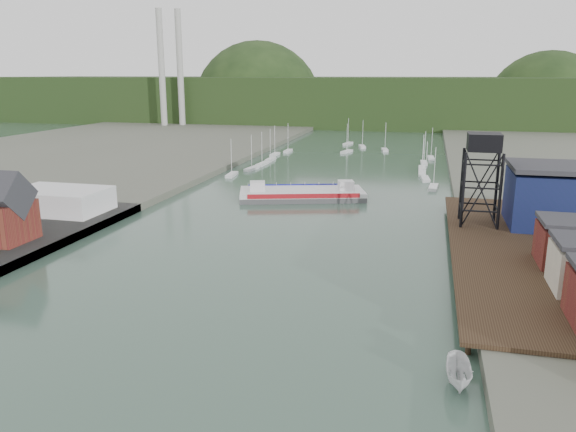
% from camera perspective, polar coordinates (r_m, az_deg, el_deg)
% --- Properties ---
extents(ground, '(600.00, 600.00, 0.00)m').
position_cam_1_polar(ground, '(57.74, -15.04, -15.29)').
color(ground, '#334F42').
rests_on(ground, ground).
extents(east_pier, '(14.00, 70.00, 2.45)m').
position_cam_1_polar(east_pier, '(92.86, 20.45, -3.00)').
color(east_pier, black).
rests_on(east_pier, ground).
extents(white_shed, '(18.00, 12.00, 4.50)m').
position_cam_1_polar(white_shed, '(119.08, -22.18, 1.49)').
color(white_shed, silver).
rests_on(white_shed, west_quay).
extents(lift_tower, '(6.50, 6.50, 16.00)m').
position_cam_1_polar(lift_tower, '(102.57, 19.27, 6.55)').
color(lift_tower, black).
rests_on(lift_tower, east_pier).
extents(blue_shed, '(20.50, 14.50, 11.30)m').
position_cam_1_polar(blue_shed, '(108.24, 26.72, 1.57)').
color(blue_shed, '#0C1A36').
rests_on(blue_shed, east_land).
extents(marina_sailboats, '(57.71, 92.65, 0.90)m').
position_cam_1_polar(marina_sailboats, '(185.75, 6.01, 5.62)').
color(marina_sailboats, silver).
rests_on(marina_sailboats, ground).
extents(smokestacks, '(11.20, 8.20, 60.00)m').
position_cam_1_polar(smokestacks, '(305.77, -11.81, 14.35)').
color(smokestacks, '#A9A8A3').
rests_on(smokestacks, ground).
extents(distant_hills, '(500.00, 120.00, 80.00)m').
position_cam_1_polar(distant_hills, '(346.49, 9.33, 11.16)').
color(distant_hills, black).
rests_on(distant_hills, ground).
extents(chain_ferry, '(30.40, 19.15, 4.08)m').
position_cam_1_polar(chain_ferry, '(129.39, 1.41, 2.29)').
color(chain_ferry, '#48484A').
rests_on(chain_ferry, ground).
extents(motorboat, '(2.46, 6.20, 2.38)m').
position_cam_1_polar(motorboat, '(55.87, 16.99, -15.10)').
color(motorboat, silver).
rests_on(motorboat, ground).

